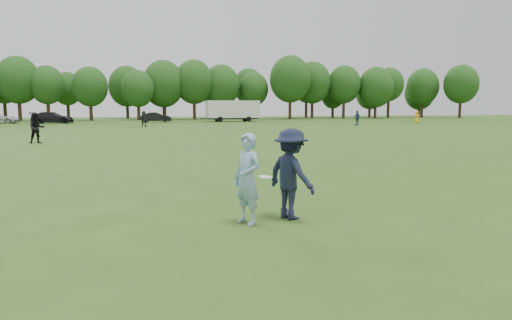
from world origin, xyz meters
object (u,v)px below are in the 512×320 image
Objects in this scene: car_f at (156,117)px; cargo_trailer at (233,110)px; defender at (291,174)px; thrower at (247,179)px; field_cone at (313,125)px; car_c at (0,118)px; player_far_c at (417,117)px; player_far_b at (357,118)px; player_far_a at (37,128)px; car_d at (52,118)px; player_far_d at (144,119)px.

car_f is 0.49× the size of cargo_trailer.
cargo_trailer is (12.03, 59.93, 0.87)m from defender.
thrower is at bearing 74.68° from defender.
car_f is (0.56, 60.16, -0.18)m from defender.
field_cone is (18.53, 41.45, -0.72)m from thrower.
cargo_trailer is at bearing 106.64° from field_cone.
defender is 0.36× the size of car_c.
player_far_c reaches higher than car_c.
player_far_b is 11.65m from player_far_c.
player_far_b is at bearing 36.69° from player_far_c.
player_far_a is 37.07m from car_d.
player_far_b is 29.24m from car_f.
player_far_b is 0.33× the size of car_d.
field_cone is at bearing 128.26° from thrower.
player_far_d is at bearing -21.67° from defender.
player_far_d is at bearing -131.87° from cargo_trailer.
cargo_trailer is (11.47, -0.23, 1.05)m from car_f.
car_d is (-4.66, 36.78, -0.15)m from player_far_a.
player_far_b is at bearing -108.08° from car_d.
player_far_c is 26.68m from cargo_trailer.
player_far_b is at bearing -104.62° from car_c.
player_far_b reaches higher than car_f.
player_far_d is at bearing 174.81° from car_f.
thrower is 60.31m from car_f.
defender is at bearing -154.11° from car_c.
player_far_a reaches higher than car_d.
thrower is 0.97× the size of player_far_b.
defender reaches higher than player_far_b.
player_far_d is (-36.47, -1.45, 0.05)m from player_far_c.
cargo_trailer is at bearing -35.06° from defender.
car_d is at bearing 150.25° from field_cone.
player_far_a reaches higher than player_far_b.
thrower is 61.45m from cargo_trailer.
car_f is at bearing -82.91° from car_c.
car_d is at bearing 97.58° from car_f.
cargo_trailer reaches higher than defender.
thrower is at bearing -39.07° from player_far_b.
thrower is 45.41m from field_cone.
field_cone is (17.03, -18.85, -0.58)m from car_f.
thrower is 0.97× the size of player_far_d.
player_far_a is 23.61m from player_far_d.
player_far_c is at bearing 12.83° from player_far_a.
field_cone is at bearing -135.14° from car_f.
player_far_b reaches higher than car_d.
defender is 0.33× the size of car_d.
player_far_c is (34.88, 46.18, -0.06)m from defender.
cargo_trailer reaches higher than player_far_d.
player_far_b is 21.10m from cargo_trailer.
player_far_c is at bearing 114.63° from thrower.
player_far_c is 37.06m from car_f.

